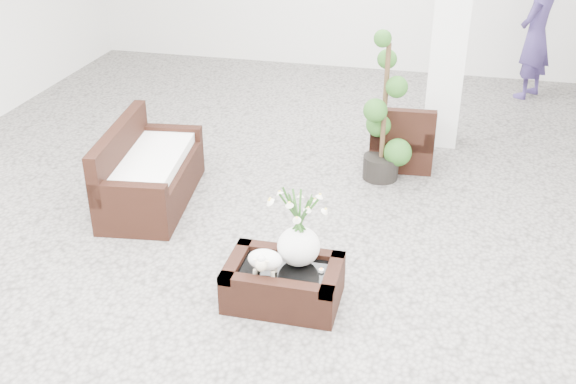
% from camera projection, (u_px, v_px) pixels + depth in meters
% --- Properties ---
extents(ground, '(11.00, 11.00, 0.00)m').
position_uv_depth(ground, '(291.00, 247.00, 6.29)').
color(ground, gray).
rests_on(ground, ground).
extents(coffee_table, '(0.90, 0.60, 0.31)m').
position_uv_depth(coffee_table, '(283.00, 284.00, 5.51)').
color(coffee_table, black).
rests_on(coffee_table, ground).
extents(sheep_figurine, '(0.28, 0.23, 0.21)m').
position_uv_depth(sheep_figurine, '(265.00, 262.00, 5.33)').
color(sheep_figurine, white).
rests_on(sheep_figurine, coffee_table).
extents(planter_narcissus, '(0.44, 0.44, 0.80)m').
position_uv_depth(planter_narcissus, '(299.00, 219.00, 5.32)').
color(planter_narcissus, white).
rests_on(planter_narcissus, coffee_table).
extents(tealight, '(0.04, 0.04, 0.03)m').
position_uv_depth(tealight, '(321.00, 270.00, 5.38)').
color(tealight, white).
rests_on(tealight, coffee_table).
extents(armchair, '(0.74, 0.71, 0.74)m').
position_uv_depth(armchair, '(402.00, 132.00, 7.74)').
color(armchair, black).
rests_on(armchair, ground).
extents(loveseat, '(0.91, 1.59, 0.81)m').
position_uv_depth(loveseat, '(151.00, 165.00, 6.89)').
color(loveseat, black).
rests_on(loveseat, ground).
extents(topiary, '(0.43, 0.43, 1.60)m').
position_uv_depth(topiary, '(385.00, 109.00, 7.18)').
color(topiary, '#245019').
rests_on(topiary, ground).
extents(shopper, '(0.69, 0.76, 1.75)m').
position_uv_depth(shopper, '(536.00, 35.00, 9.48)').
color(shopper, '#3E2F69').
rests_on(shopper, ground).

